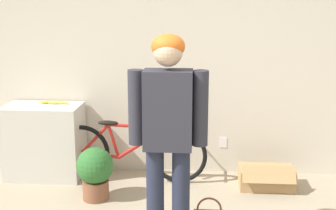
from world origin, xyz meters
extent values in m
cube|color=beige|center=(0.00, 2.45, 1.30)|extent=(8.00, 0.06, 2.60)
cube|color=white|center=(0.55, 2.42, 0.35)|extent=(0.08, 0.01, 0.12)
cube|color=beige|center=(-1.40, 2.15, 0.40)|extent=(0.82, 0.49, 0.80)
cylinder|color=#23283D|center=(-0.05, 0.79, 0.40)|extent=(0.14, 0.14, 0.81)
cylinder|color=#23283D|center=(0.15, 0.79, 0.40)|extent=(0.14, 0.14, 0.81)
cube|color=#2D2D38|center=(0.05, 0.79, 1.11)|extent=(0.37, 0.22, 0.60)
cylinder|color=#2D2D38|center=(-0.19, 0.79, 1.12)|extent=(0.12, 0.12, 0.57)
cylinder|color=#2D2D38|center=(0.29, 0.79, 1.12)|extent=(0.12, 0.12, 0.57)
sphere|color=#DBB28E|center=(0.05, 0.79, 1.54)|extent=(0.22, 0.22, 0.22)
ellipsoid|color=orange|center=(0.05, 0.81, 1.58)|extent=(0.25, 0.23, 0.19)
torus|color=black|center=(-0.98, 2.12, 0.30)|extent=(0.60, 0.07, 0.60)
torus|color=black|center=(0.07, 2.07, 0.30)|extent=(0.60, 0.07, 0.60)
cylinder|color=red|center=(-0.78, 2.11, 0.28)|extent=(0.40, 0.05, 0.08)
cylinder|color=red|center=(-0.83, 2.11, 0.46)|extent=(0.32, 0.05, 0.34)
cylinder|color=red|center=(-0.63, 2.10, 0.44)|extent=(0.14, 0.04, 0.37)
cylinder|color=red|center=(-0.32, 2.09, 0.43)|extent=(0.55, 0.07, 0.38)
cylinder|color=red|center=(-0.37, 2.09, 0.61)|extent=(0.63, 0.06, 0.05)
cylinder|color=red|center=(0.01, 2.07, 0.45)|extent=(0.16, 0.04, 0.31)
cylinder|color=red|center=(-0.03, 2.08, 0.63)|extent=(0.07, 0.04, 0.08)
cylinder|color=red|center=(-0.01, 2.08, 0.66)|extent=(0.04, 0.46, 0.02)
ellipsoid|color=black|center=(-0.68, 2.11, 0.64)|extent=(0.22, 0.09, 0.05)
ellipsoid|color=#EAD64C|center=(-1.29, 2.23, 0.82)|extent=(0.15, 0.03, 0.03)
ellipsoid|color=#EAD64C|center=(-1.39, 2.24, 0.82)|extent=(0.14, 0.09, 0.03)
ellipsoid|color=#EAD64C|center=(-1.19, 2.24, 0.82)|extent=(0.14, 0.09, 0.03)
sphere|color=brown|center=(-1.44, 2.25, 0.82)|extent=(0.02, 0.02, 0.02)
torus|color=brown|center=(0.38, 0.90, 0.26)|extent=(0.20, 0.02, 0.20)
cube|color=tan|center=(0.98, 2.01, 0.11)|extent=(0.56, 0.34, 0.21)
cube|color=tan|center=(0.98, 1.84, 0.20)|extent=(0.53, 0.12, 0.15)
cylinder|color=brown|center=(-0.72, 1.59, 0.10)|extent=(0.26, 0.26, 0.19)
sphere|color=#2D6B2D|center=(-0.72, 1.59, 0.34)|extent=(0.36, 0.36, 0.36)
camera|label=1|loc=(0.30, -2.61, 1.93)|focal=50.00mm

